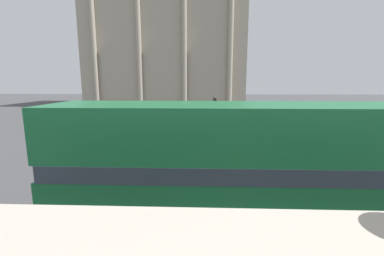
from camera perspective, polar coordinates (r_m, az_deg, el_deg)
The scene contains 11 objects.
double_decker_bus at distance 7.57m, azimuth 11.10°, elevation -9.18°, with size 10.80×2.63×4.24m.
plaza_building_left at distance 57.69m, azimuth -5.47°, elevation 17.34°, with size 31.95×16.99×24.08m.
traffic_light_near at distance 12.53m, azimuth -15.90°, elevation -2.30°, with size 0.42×0.24×3.35m.
traffic_light_mid at distance 18.67m, azimuth 16.12°, elevation 1.77°, with size 0.42×0.24×3.38m.
traffic_light_far at distance 26.88m, azimuth 4.99°, elevation 4.45°, with size 0.42×0.24×3.27m.
car_black at distance 24.88m, azimuth 15.40°, elevation 0.27°, with size 4.20×1.93×1.35m.
car_maroon at distance 26.99m, azimuth -6.29°, elevation 1.33°, with size 4.20×1.93×1.35m.
pedestrian_yellow at distance 17.84m, azimuth 10.42°, elevation -2.24°, with size 0.32×0.32×1.79m.
pedestrian_olive at distance 14.92m, azimuth 9.66°, elevation -4.66°, with size 0.32×0.32×1.80m.
pedestrian_red at distance 27.43m, azimuth 21.84°, elevation 1.27°, with size 0.32×0.32×1.61m.
pedestrian_grey at distance 36.81m, azimuth 8.29°, elevation 4.13°, with size 0.32×0.32×1.74m.
Camera 1 is at (-1.14, -2.60, 4.83)m, focal length 24.00 mm.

